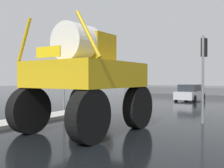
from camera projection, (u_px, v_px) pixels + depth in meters
ground_plane at (177, 103)px, 21.59m from camera, size 120.00×120.00×0.00m
oversize_sprayer at (86, 77)px, 10.19m from camera, size 3.91×5.09×4.26m
sedan_ahead at (190, 93)px, 24.50m from camera, size 2.10×4.21×1.52m
traffic_signal_near_left at (65, 63)px, 16.36m from camera, size 0.24×0.54×4.14m
traffic_signal_near_right at (204, 60)px, 12.00m from camera, size 0.24×0.54×4.01m
bare_tree_left at (98, 54)px, 25.87m from camera, size 3.12×3.12×5.89m
roadside_barrier at (210, 91)px, 32.89m from camera, size 24.38×0.24×0.90m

